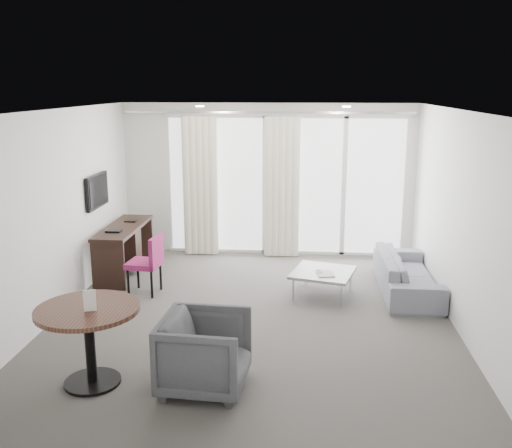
# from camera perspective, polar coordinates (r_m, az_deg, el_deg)

# --- Properties ---
(floor) EXTENTS (5.00, 6.00, 0.00)m
(floor) POSITION_cam_1_polar(r_m,az_deg,el_deg) (7.31, -0.41, -9.53)
(floor) COLOR #4C4945
(floor) RESTS_ON ground
(ceiling) EXTENTS (5.00, 6.00, 0.00)m
(ceiling) POSITION_cam_1_polar(r_m,az_deg,el_deg) (6.73, -0.44, 11.28)
(ceiling) COLOR white
(ceiling) RESTS_ON ground
(wall_left) EXTENTS (0.00, 6.00, 2.60)m
(wall_left) POSITION_cam_1_polar(r_m,az_deg,el_deg) (7.55, -19.67, 0.78)
(wall_left) COLOR silver
(wall_left) RESTS_ON ground
(wall_right) EXTENTS (0.00, 6.00, 2.60)m
(wall_right) POSITION_cam_1_polar(r_m,az_deg,el_deg) (7.13, 20.02, 0.02)
(wall_right) COLOR silver
(wall_right) RESTS_ON ground
(wall_front) EXTENTS (5.00, 0.00, 2.60)m
(wall_front) POSITION_cam_1_polar(r_m,az_deg,el_deg) (4.07, -4.39, -9.30)
(wall_front) COLOR silver
(wall_front) RESTS_ON ground
(window_panel) EXTENTS (4.00, 0.02, 2.38)m
(window_panel) POSITION_cam_1_polar(r_m,az_deg,el_deg) (9.83, 2.94, 3.82)
(window_panel) COLOR white
(window_panel) RESTS_ON ground
(window_frame) EXTENTS (4.10, 0.06, 2.44)m
(window_frame) POSITION_cam_1_polar(r_m,az_deg,el_deg) (9.81, 2.93, 3.81)
(window_frame) COLOR white
(window_frame) RESTS_ON ground
(curtain_left) EXTENTS (0.60, 0.20, 2.38)m
(curtain_left) POSITION_cam_1_polar(r_m,az_deg,el_deg) (9.82, -5.60, 3.77)
(curtain_left) COLOR beige
(curtain_left) RESTS_ON ground
(curtain_right) EXTENTS (0.60, 0.20, 2.38)m
(curtain_right) POSITION_cam_1_polar(r_m,az_deg,el_deg) (9.67, 2.60, 3.66)
(curtain_right) COLOR beige
(curtain_right) RESTS_ON ground
(curtain_track) EXTENTS (4.80, 0.04, 0.04)m
(curtain_track) POSITION_cam_1_polar(r_m,az_deg,el_deg) (9.54, 1.16, 11.10)
(curtain_track) COLOR #B2B2B7
(curtain_track) RESTS_ON ceiling
(downlight_a) EXTENTS (0.12, 0.12, 0.02)m
(downlight_a) POSITION_cam_1_polar(r_m,az_deg,el_deg) (8.43, -5.64, 11.64)
(downlight_a) COLOR #FFE0B2
(downlight_a) RESTS_ON ceiling
(downlight_b) EXTENTS (0.12, 0.12, 0.02)m
(downlight_b) POSITION_cam_1_polar(r_m,az_deg,el_deg) (8.32, 9.04, 11.51)
(downlight_b) COLOR #FFE0B2
(downlight_b) RESTS_ON ceiling
(desk) EXTENTS (0.51, 1.62, 0.76)m
(desk) POSITION_cam_1_polar(r_m,az_deg,el_deg) (9.14, -13.02, -2.55)
(desk) COLOR black
(desk) RESTS_ON floor
(tv) EXTENTS (0.05, 0.80, 0.50)m
(tv) POSITION_cam_1_polar(r_m,az_deg,el_deg) (8.84, -15.61, 3.20)
(tv) COLOR black
(tv) RESTS_ON wall_left
(desk_chair) EXTENTS (0.51, 0.48, 0.85)m
(desk_chair) POSITION_cam_1_polar(r_m,az_deg,el_deg) (8.21, -11.14, -3.99)
(desk_chair) COLOR #8D1F56
(desk_chair) RESTS_ON floor
(round_table) EXTENTS (1.32, 1.32, 0.80)m
(round_table) POSITION_cam_1_polar(r_m,az_deg,el_deg) (5.94, -16.26, -11.62)
(round_table) COLOR #43251A
(round_table) RESTS_ON floor
(menu_card) EXTENTS (0.12, 0.05, 0.21)m
(menu_card) POSITION_cam_1_polar(r_m,az_deg,el_deg) (5.72, -16.18, -9.11)
(menu_card) COLOR white
(menu_card) RESTS_ON round_table
(tub_armchair) EXTENTS (0.88, 0.86, 0.75)m
(tub_armchair) POSITION_cam_1_polar(r_m,az_deg,el_deg) (5.65, -5.13, -12.70)
(tub_armchair) COLOR #404044
(tub_armchair) RESTS_ON floor
(coffee_table) EXTENTS (0.99, 0.99, 0.36)m
(coffee_table) POSITION_cam_1_polar(r_m,az_deg,el_deg) (8.08, 6.68, -5.93)
(coffee_table) COLOR gray
(coffee_table) RESTS_ON floor
(remote) EXTENTS (0.08, 0.15, 0.02)m
(remote) POSITION_cam_1_polar(r_m,az_deg,el_deg) (7.96, 6.34, -4.87)
(remote) COLOR black
(remote) RESTS_ON coffee_table
(magazine) EXTENTS (0.24, 0.28, 0.01)m
(magazine) POSITION_cam_1_polar(r_m,az_deg,el_deg) (7.90, 6.94, -5.03)
(magazine) COLOR gray
(magazine) RESTS_ON coffee_table
(sofa) EXTENTS (0.74, 1.89, 0.55)m
(sofa) POSITION_cam_1_polar(r_m,az_deg,el_deg) (8.43, 14.86, -4.81)
(sofa) COLOR slate
(sofa) RESTS_ON floor
(terrace_slab) EXTENTS (5.60, 3.00, 0.12)m
(terrace_slab) POSITION_cam_1_polar(r_m,az_deg,el_deg) (11.58, 3.13, -1.04)
(terrace_slab) COLOR #4D4D50
(terrace_slab) RESTS_ON ground
(rattan_chair_a) EXTENTS (0.64, 0.64, 0.74)m
(rattan_chair_a) POSITION_cam_1_polar(r_m,az_deg,el_deg) (11.45, 8.13, 0.87)
(rattan_chair_a) COLOR #533C1F
(rattan_chair_a) RESTS_ON terrace_slab
(rattan_chair_b) EXTENTS (0.59, 0.59, 0.83)m
(rattan_chair_b) POSITION_cam_1_polar(r_m,az_deg,el_deg) (11.33, 8.95, 0.96)
(rattan_chair_b) COLOR #533C1F
(rattan_chair_b) RESTS_ON terrace_slab
(rattan_table) EXTENTS (0.63, 0.63, 0.48)m
(rattan_table) POSITION_cam_1_polar(r_m,az_deg,el_deg) (11.67, 7.73, 0.49)
(rattan_table) COLOR #533C1F
(rattan_table) RESTS_ON terrace_slab
(balustrade) EXTENTS (5.50, 0.06, 1.05)m
(balustrade) POSITION_cam_1_polar(r_m,az_deg,el_deg) (12.87, 3.37, 3.01)
(balustrade) COLOR #B2B2B7
(balustrade) RESTS_ON terrace_slab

